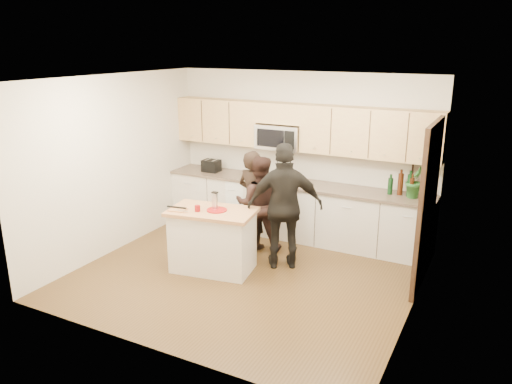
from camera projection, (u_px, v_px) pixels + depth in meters
The scene contains 21 objects.
floor at pixel (245, 275), 7.01m from camera, with size 4.50×4.50×0.00m, color #543A1C.
room_shell at pixel (244, 155), 6.51m from camera, with size 4.52×4.02×2.71m.
back_cabinetry at pixel (293, 209), 8.31m from camera, with size 4.50×0.66×0.94m.
upper_cabinetry at pixel (301, 126), 8.02m from camera, with size 4.50×0.33×0.75m.
microwave at pixel (280, 137), 8.20m from camera, with size 0.76×0.41×0.40m.
doorway at pixel (429, 202), 6.46m from camera, with size 0.06×1.25×2.20m.
framed_picture at pixel (422, 172), 7.47m from camera, with size 0.30×0.03×0.38m.
dish_towel at pixel (238, 186), 8.47m from camera, with size 0.34×0.60×0.48m.
island at pixel (213, 240), 7.06m from camera, with size 1.30×0.88×0.90m.
red_plate at pixel (217, 210), 6.91m from camera, with size 0.28×0.28×0.02m, color maroon.
box_grater at pixel (215, 200), 6.92m from camera, with size 0.08×0.06×0.24m.
drink_glass at pixel (197, 208), 6.87m from camera, with size 0.08×0.08×0.09m, color maroon.
cutting_board at pixel (178, 210), 6.92m from camera, with size 0.23×0.19×0.02m, color #B87B4C.
tongs at pixel (177, 207), 6.97m from camera, with size 0.29×0.03×0.02m, color black.
knife at pixel (181, 211), 6.84m from camera, with size 0.20×0.02×0.01m, color silver.
toaster at pixel (211, 166), 8.82m from camera, with size 0.29×0.23×0.21m.
bottle_cluster at pixel (407, 184), 7.39m from camera, with size 0.56×0.19×0.39m.
orchid at pixel (415, 181), 7.29m from camera, with size 0.29×0.23×0.52m, color #2C6829.
woman_left at pixel (253, 199), 7.80m from camera, with size 0.57×0.37×1.56m, color black.
woman_center at pixel (259, 204), 7.69m from camera, with size 0.73×0.57×1.50m, color black.
woman_right at pixel (285, 207), 7.04m from camera, with size 1.07×0.45×1.83m, color black.
Camera 1 is at (3.06, -5.60, 3.13)m, focal length 35.00 mm.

